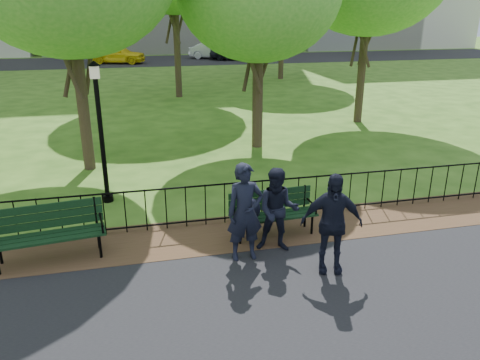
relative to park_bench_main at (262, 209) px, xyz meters
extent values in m
plane|color=#2F5616|center=(0.02, -1.23, -0.61)|extent=(120.00, 120.00, 0.00)
cube|color=#3D2D19|center=(0.02, 0.27, -0.59)|extent=(60.00, 1.60, 0.01)
cube|color=black|center=(0.02, 33.77, -0.60)|extent=(70.00, 9.00, 0.01)
cylinder|color=black|center=(0.02, 0.77, 0.27)|extent=(24.00, 0.04, 0.04)
cylinder|color=black|center=(0.02, 0.77, -0.49)|extent=(24.00, 0.04, 0.04)
cylinder|color=black|center=(0.02, 0.77, -0.16)|extent=(0.02, 0.02, 0.90)
cube|color=black|center=(0.24, 0.00, -0.18)|extent=(1.73, 0.54, 0.04)
cube|color=black|center=(0.23, 0.25, 0.15)|extent=(1.70, 0.12, 0.43)
cylinder|color=black|center=(-0.49, -0.21, -0.39)|extent=(0.05, 0.05, 0.43)
cylinder|color=black|center=(0.99, -0.13, -0.39)|extent=(0.05, 0.05, 0.43)
cylinder|color=black|center=(-0.50, 0.13, -0.39)|extent=(0.05, 0.05, 0.43)
cylinder|color=black|center=(0.97, 0.21, -0.39)|extent=(0.05, 0.05, 0.43)
cylinder|color=black|center=(-0.56, -0.04, -0.01)|extent=(0.07, 0.53, 0.04)
cylinder|color=black|center=(1.05, 0.05, -0.01)|extent=(0.07, 0.53, 0.04)
ellipsoid|color=black|center=(-0.27, -0.12, 0.06)|extent=(0.42, 0.31, 0.45)
cube|color=black|center=(-3.89, -0.06, -0.13)|extent=(1.96, 0.74, 0.04)
cube|color=black|center=(-3.92, 0.21, 0.24)|extent=(1.91, 0.27, 0.48)
cylinder|color=black|center=(-3.04, -0.15, -0.37)|extent=(0.05, 0.05, 0.48)
cylinder|color=black|center=(-4.74, 0.03, -0.37)|extent=(0.05, 0.05, 0.48)
cylinder|color=black|center=(-3.09, 0.23, -0.37)|extent=(0.05, 0.05, 0.48)
cylinder|color=black|center=(-2.99, 0.05, 0.06)|extent=(0.12, 0.60, 0.04)
cylinder|color=black|center=(-3.01, 2.57, -0.54)|extent=(0.25, 0.25, 0.14)
cylinder|color=black|center=(-3.01, 2.57, 0.83)|extent=(0.11, 0.11, 2.88)
cube|color=beige|center=(-3.01, 2.57, 2.36)|extent=(0.20, 0.20, 0.27)
cone|color=black|center=(-3.01, 2.57, 2.54)|extent=(0.29, 0.29, 0.11)
cylinder|color=#2D2116|center=(-3.57, 5.15, 1.03)|extent=(0.31, 0.31, 3.27)
cylinder|color=#2D2116|center=(1.59, 6.24, 0.85)|extent=(0.33, 0.33, 2.91)
cylinder|color=#2D2116|center=(6.40, 8.77, 1.15)|extent=(0.31, 0.31, 3.52)
cylinder|color=#2D2116|center=(0.10, 15.92, 1.53)|extent=(0.32, 0.32, 4.27)
cylinder|color=#2D2116|center=(7.10, 20.90, 1.45)|extent=(0.33, 0.33, 4.12)
imported|color=black|center=(-0.52, -0.72, 0.29)|extent=(0.66, 0.44, 1.77)
imported|color=black|center=(0.13, -0.57, 0.20)|extent=(0.86, 0.62, 1.59)
imported|color=black|center=(0.78, -1.45, 0.28)|extent=(1.10, 0.66, 1.75)
imported|color=yellow|center=(-3.14, 32.26, 0.17)|extent=(4.84, 3.11, 1.53)
imported|color=#B8BBC0|center=(5.18, 34.27, 0.11)|extent=(4.54, 2.91, 1.41)
imported|color=black|center=(6.91, 32.72, 0.08)|extent=(5.05, 3.29, 1.36)
camera|label=1|loc=(-2.30, -7.94, 3.63)|focal=35.00mm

